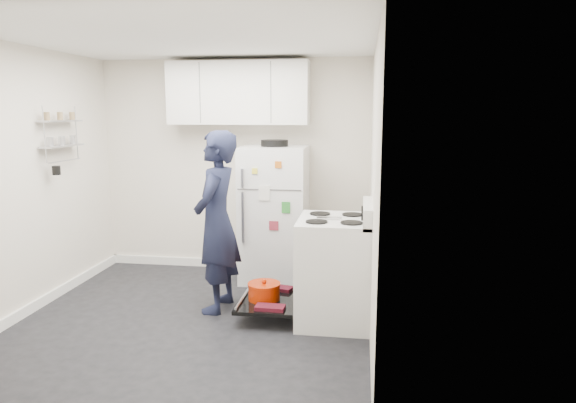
% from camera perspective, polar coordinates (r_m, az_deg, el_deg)
% --- Properties ---
extents(room, '(3.21, 3.21, 2.51)m').
position_cam_1_polar(room, '(4.68, -10.93, 1.37)').
color(room, black).
rests_on(room, ground).
extents(electric_range, '(0.66, 0.76, 1.10)m').
position_cam_1_polar(electric_range, '(4.71, 5.02, -7.66)').
color(electric_range, silver).
rests_on(electric_range, ground).
extents(open_oven_door, '(0.55, 0.72, 0.23)m').
position_cam_1_polar(open_oven_door, '(4.87, -2.34, -10.46)').
color(open_oven_door, black).
rests_on(open_oven_door, ground).
extents(refrigerator, '(0.72, 0.74, 1.59)m').
position_cam_1_polar(refrigerator, '(5.78, -1.48, -1.31)').
color(refrigerator, white).
rests_on(refrigerator, ground).
extents(upper_cabinets, '(1.60, 0.33, 0.70)m').
position_cam_1_polar(upper_cabinets, '(5.94, -5.51, 11.90)').
color(upper_cabinets, silver).
rests_on(upper_cabinets, room).
extents(wall_shelf_rack, '(0.14, 0.60, 0.61)m').
position_cam_1_polar(wall_shelf_rack, '(5.70, -23.93, 6.93)').
color(wall_shelf_rack, '#B2B2B7').
rests_on(wall_shelf_rack, room).
extents(person, '(0.45, 0.65, 1.72)m').
position_cam_1_polar(person, '(4.91, -7.93, -2.26)').
color(person, '#161A31').
rests_on(person, ground).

